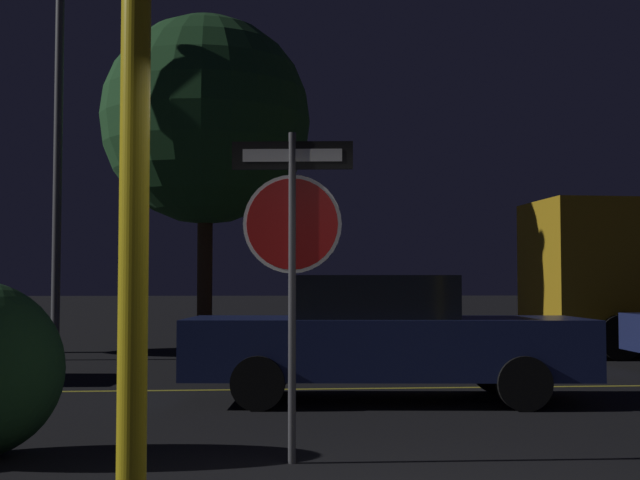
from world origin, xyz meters
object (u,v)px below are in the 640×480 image
at_px(stop_sign, 292,229).
at_px(street_lamp, 58,120).
at_px(tree_0, 206,121).
at_px(passing_car_2, 383,338).
at_px(yellow_pole_left, 134,228).

xyz_separation_m(stop_sign, street_lamp, (-3.83, 9.99, 2.67)).
bearing_deg(tree_0, passing_car_2, -73.57).
xyz_separation_m(stop_sign, passing_car_2, (1.29, 3.63, -1.06)).
distance_m(stop_sign, street_lamp, 11.03).
xyz_separation_m(yellow_pole_left, passing_car_2, (2.21, 6.05, -0.90)).
bearing_deg(passing_car_2, yellow_pole_left, -14.58).
distance_m(stop_sign, yellow_pole_left, 2.59).
bearing_deg(tree_0, yellow_pole_left, -88.99).
bearing_deg(street_lamp, yellow_pole_left, -76.79).
bearing_deg(stop_sign, street_lamp, 117.95).
distance_m(passing_car_2, street_lamp, 8.98).
bearing_deg(street_lamp, passing_car_2, -51.09).
height_order(stop_sign, street_lamp, street_lamp).
bearing_deg(street_lamp, stop_sign, -68.99).
bearing_deg(tree_0, stop_sign, -84.40).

